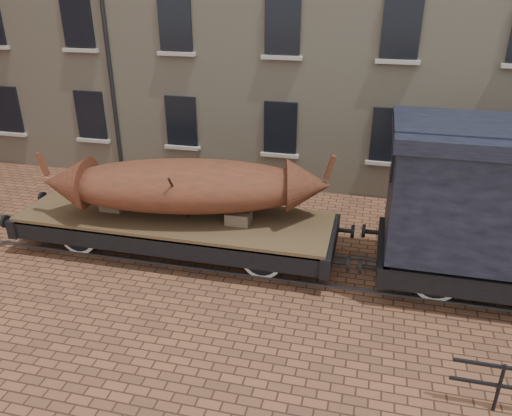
# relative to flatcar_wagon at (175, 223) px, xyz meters

# --- Properties ---
(ground) EXTENTS (90.00, 90.00, 0.00)m
(ground) POSITION_rel_flatcar_wagon_xyz_m (4.32, 0.00, -0.87)
(ground) COLOR brown
(rail_track) EXTENTS (30.00, 1.52, 0.06)m
(rail_track) POSITION_rel_flatcar_wagon_xyz_m (4.32, 0.00, -0.84)
(rail_track) COLOR #59595E
(rail_track) RESTS_ON ground
(flatcar_wagon) EXTENTS (9.23, 2.50, 1.39)m
(flatcar_wagon) POSITION_rel_flatcar_wagon_xyz_m (0.00, 0.00, 0.00)
(flatcar_wagon) COLOR #483122
(flatcar_wagon) RESTS_ON ground
(iron_boat) EXTENTS (7.37, 3.31, 1.74)m
(iron_boat) POSITION_rel_flatcar_wagon_xyz_m (0.38, 0.00, 1.10)
(iron_boat) COLOR brown
(iron_boat) RESTS_ON flatcar_wagon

